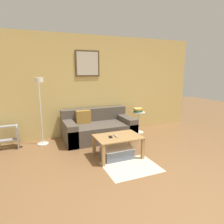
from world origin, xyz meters
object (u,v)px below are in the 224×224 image
at_px(coffee_table, 118,140).
at_px(floor_lamp, 41,105).
at_px(side_table, 138,120).
at_px(step_stool, 8,137).
at_px(couch, 98,128).
at_px(storage_bin, 117,152).
at_px(remote_control, 116,136).
at_px(book_stack, 138,110).
at_px(cell_phone, 111,137).

xyz_separation_m(coffee_table, floor_lamp, (-1.32, 1.15, 0.59)).
xyz_separation_m(side_table, step_stool, (-3.20, 0.12, -0.08)).
relative_size(couch, storage_bin, 2.88).
height_order(coffee_table, remote_control, remote_control).
xyz_separation_m(remote_control, step_stool, (-1.99, 1.33, -0.17)).
distance_m(floor_lamp, book_stack, 2.49).
bearing_deg(couch, book_stack, 1.54).
bearing_deg(remote_control, book_stack, 46.87).
xyz_separation_m(storage_bin, floor_lamp, (-1.28, 1.19, 0.83)).
height_order(remote_control, cell_phone, remote_control).
height_order(coffee_table, floor_lamp, floor_lamp).
bearing_deg(step_stool, book_stack, -2.36).
distance_m(storage_bin, floor_lamp, 1.93).
height_order(storage_bin, step_stool, step_stool).
distance_m(storage_bin, step_stool, 2.42).
relative_size(storage_bin, book_stack, 2.44).
bearing_deg(book_stack, remote_control, -134.68).
bearing_deg(storage_bin, side_table, 45.80).
xyz_separation_m(coffee_table, book_stack, (1.14, 1.20, 0.29)).
bearing_deg(remote_control, floor_lamp, 139.48).
height_order(side_table, remote_control, side_table).
bearing_deg(storage_bin, step_stool, 145.58).
relative_size(couch, floor_lamp, 1.11).
height_order(cell_phone, step_stool, step_stool).
height_order(couch, floor_lamp, floor_lamp).
distance_m(couch, book_stack, 1.21).
bearing_deg(remote_control, side_table, 46.51).
distance_m(couch, remote_control, 1.19).
xyz_separation_m(side_table, book_stack, (-0.03, -0.01, 0.29)).
xyz_separation_m(couch, step_stool, (-2.03, 0.16, 0.01)).
height_order(side_table, cell_phone, side_table).
bearing_deg(coffee_table, cell_phone, 179.60).
relative_size(floor_lamp, book_stack, 6.31).
xyz_separation_m(book_stack, remote_control, (-1.19, -1.20, -0.20)).
distance_m(book_stack, cell_phone, 1.78).
bearing_deg(couch, coffee_table, -89.73).
bearing_deg(side_table, remote_control, -135.05).
bearing_deg(storage_bin, coffee_table, 39.02).
bearing_deg(cell_phone, couch, 97.75).
xyz_separation_m(remote_control, cell_phone, (-0.11, 0.00, -0.01)).
bearing_deg(step_stool, storage_bin, -34.42).
distance_m(side_table, cell_phone, 1.80).
xyz_separation_m(coffee_table, side_table, (1.17, 1.21, -0.00)).
bearing_deg(floor_lamp, couch, 0.76).
bearing_deg(cell_phone, storage_bin, -0.69).
xyz_separation_m(couch, cell_phone, (-0.15, -1.17, 0.17)).
height_order(couch, coffee_table, couch).
height_order(coffee_table, side_table, side_table).
bearing_deg(side_table, cell_phone, -137.62).
bearing_deg(floor_lamp, remote_control, -42.08).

